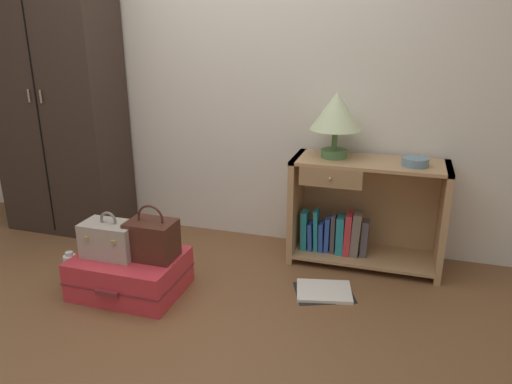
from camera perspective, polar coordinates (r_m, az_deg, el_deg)
The scene contains 11 objects.
ground_plane at distance 2.62m, azimuth -13.37°, elevation -16.85°, with size 9.00×9.00×0.00m, color brown.
back_wall at distance 3.51m, azimuth -2.27°, elevation 15.42°, with size 6.40×0.10×2.60m, color silver.
wardrobe at distance 3.92m, azimuth -22.37°, elevation 10.86°, with size 0.90×0.47×2.12m.
bookshelf at distance 3.27m, azimuth 12.22°, elevation -2.45°, with size 0.98×0.39×0.71m.
table_lamp at distance 3.12m, azimuth 9.43°, elevation 9.14°, with size 0.33×0.33×0.42m.
bowl at distance 3.09m, azimuth 18.24°, elevation 3.40°, with size 0.16×0.16×0.05m, color slate.
suitcase_large at distance 3.02m, azimuth -14.61°, elevation -9.25°, with size 0.62×0.49×0.23m.
train_case at distance 2.96m, azimuth -16.81°, elevation -5.32°, with size 0.32×0.20×0.27m.
handbag at distance 2.87m, azimuth -12.17°, elevation -5.43°, with size 0.27×0.20×0.33m.
bottle at distance 3.22m, azimuth -20.96°, elevation -8.49°, with size 0.08×0.08×0.22m.
open_book_on_floor at distance 2.99m, azimuth 8.02°, elevation -11.53°, with size 0.41×0.37×0.02m.
Camera 1 is at (1.17, -1.80, 1.51)m, focal length 33.93 mm.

